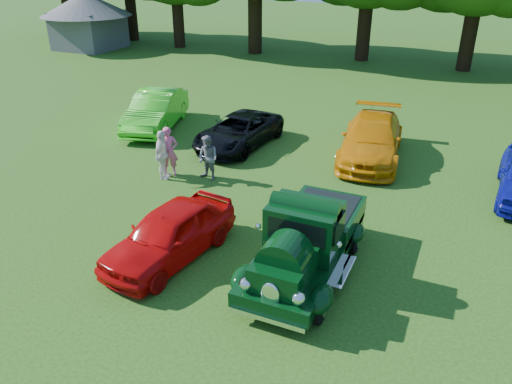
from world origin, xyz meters
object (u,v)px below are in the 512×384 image
at_px(back_car_black, 239,131).
at_px(gazebo, 87,14).
at_px(spectator_pink, 169,152).
at_px(spectator_white, 162,155).
at_px(red_convertible, 170,233).
at_px(back_car_orange, 372,139).
at_px(back_car_lime, 156,110).
at_px(hero_pickup, 307,241).
at_px(spectator_grey, 208,158).

bearing_deg(back_car_black, gazebo, 148.53).
bearing_deg(spectator_pink, spectator_white, -133.98).
bearing_deg(red_convertible, back_car_black, 111.42).
bearing_deg(back_car_orange, spectator_pink, -151.05).
distance_m(back_car_lime, back_car_black, 4.06).
bearing_deg(gazebo, hero_pickup, -40.49).
height_order(spectator_pink, spectator_grey, spectator_pink).
relative_size(back_car_lime, spectator_white, 2.79).
relative_size(hero_pickup, back_car_orange, 0.94).
xyz_separation_m(back_car_black, spectator_white, (-0.96, -3.60, 0.22)).
bearing_deg(spectator_pink, back_car_black, 40.37).
bearing_deg(red_convertible, spectator_white, 133.67).
distance_m(red_convertible, gazebo, 29.33).
bearing_deg(back_car_lime, spectator_grey, -55.41).
relative_size(hero_pickup, back_car_lime, 1.03).
distance_m(back_car_lime, spectator_pink, 4.92).
bearing_deg(gazebo, back_car_lime, -41.65).
height_order(back_car_lime, spectator_white, spectator_white).
distance_m(back_car_black, spectator_grey, 3.12).
bearing_deg(spectator_white, back_car_orange, -64.99).
height_order(back_car_lime, gazebo, gazebo).
relative_size(back_car_lime, back_car_black, 1.06).
bearing_deg(back_car_black, back_car_orange, 14.53).
height_order(back_car_lime, spectator_pink, spectator_pink).
distance_m(spectator_pink, spectator_white, 0.31).
relative_size(back_car_orange, spectator_pink, 3.02).
xyz_separation_m(hero_pickup, gazebo, (-23.60, 20.15, 1.61)).
distance_m(hero_pickup, spectator_white, 6.61).
bearing_deg(back_car_orange, back_car_lime, 175.01).
xyz_separation_m(red_convertible, spectator_grey, (-1.35, 4.31, 0.09)).
height_order(red_convertible, spectator_grey, spectator_grey).
bearing_deg(back_car_black, spectator_pink, -100.88).
bearing_deg(back_car_orange, spectator_white, -149.36).
bearing_deg(red_convertible, gazebo, 142.27).
height_order(spectator_white, gazebo, gazebo).
relative_size(back_car_lime, gazebo, 0.70).
relative_size(back_car_orange, gazebo, 0.77).
bearing_deg(red_convertible, back_car_orange, 77.97).
relative_size(back_car_lime, spectator_pink, 2.77).
height_order(back_car_black, back_car_orange, back_car_orange).
bearing_deg(back_car_black, spectator_grey, -77.82).
height_order(hero_pickup, spectator_grey, hero_pickup).
distance_m(back_car_lime, gazebo, 19.69).
relative_size(spectator_pink, gazebo, 0.25).
relative_size(back_car_lime, spectator_grey, 3.08).
bearing_deg(back_car_black, red_convertible, -72.06).
height_order(back_car_black, spectator_white, spectator_white).
distance_m(back_car_black, spectator_white, 3.74).
bearing_deg(hero_pickup, back_car_black, 126.70).
distance_m(red_convertible, spectator_pink, 4.90).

